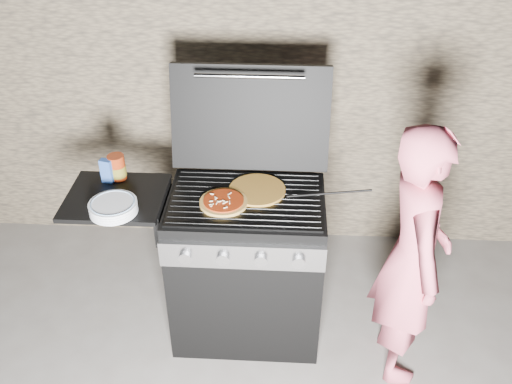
# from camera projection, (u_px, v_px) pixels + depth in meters

# --- Properties ---
(ground) EXTENTS (50.00, 50.00, 0.00)m
(ground) POSITION_uv_depth(u_px,v_px,m) (248.00, 323.00, 3.39)
(ground) COLOR #5C5550
(stone_wall) EXTENTS (8.00, 0.35, 1.80)m
(stone_wall) POSITION_uv_depth(u_px,v_px,m) (258.00, 108.00, 3.75)
(stone_wall) COLOR #76654C
(stone_wall) RESTS_ON ground
(gas_grill) EXTENTS (1.34, 0.79, 0.91)m
(gas_grill) POSITION_uv_depth(u_px,v_px,m) (202.00, 264.00, 3.14)
(gas_grill) COLOR black
(gas_grill) RESTS_ON ground
(pizza_topped) EXTENTS (0.29, 0.29, 0.03)m
(pizza_topped) POSITION_uv_depth(u_px,v_px,m) (224.00, 202.00, 2.83)
(pizza_topped) COLOR tan
(pizza_topped) RESTS_ON gas_grill
(pizza_plain) EXTENTS (0.32, 0.32, 0.02)m
(pizza_plain) POSITION_uv_depth(u_px,v_px,m) (257.00, 190.00, 2.92)
(pizza_plain) COLOR gold
(pizza_plain) RESTS_ON gas_grill
(sauce_jar) EXTENTS (0.12, 0.12, 0.14)m
(sauce_jar) POSITION_uv_depth(u_px,v_px,m) (117.00, 167.00, 3.00)
(sauce_jar) COLOR maroon
(sauce_jar) RESTS_ON gas_grill
(blue_carton) EXTENTS (0.07, 0.05, 0.13)m
(blue_carton) POSITION_uv_depth(u_px,v_px,m) (107.00, 171.00, 2.97)
(blue_carton) COLOR #294D9B
(blue_carton) RESTS_ON gas_grill
(plate_stack) EXTENTS (0.27, 0.27, 0.05)m
(plate_stack) POSITION_uv_depth(u_px,v_px,m) (113.00, 207.00, 2.78)
(plate_stack) COLOR silver
(plate_stack) RESTS_ON gas_grill
(person) EXTENTS (0.37, 0.55, 1.45)m
(person) POSITION_uv_depth(u_px,v_px,m) (412.00, 258.00, 2.78)
(person) COLOR #D3586D
(person) RESTS_ON ground
(tongs) EXTENTS (0.42, 0.04, 0.08)m
(tongs) POSITION_uv_depth(u_px,v_px,m) (329.00, 194.00, 2.83)
(tongs) COLOR black
(tongs) RESTS_ON gas_grill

